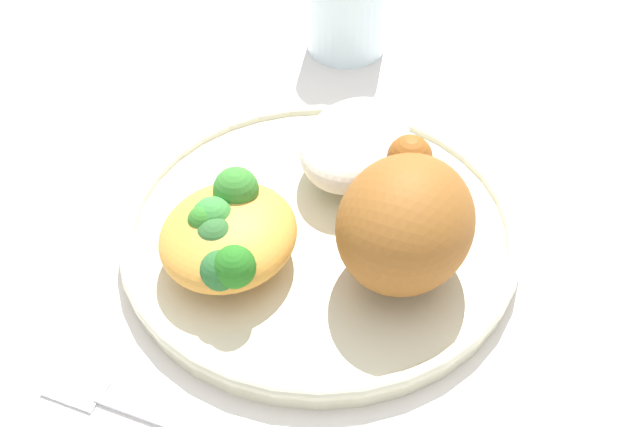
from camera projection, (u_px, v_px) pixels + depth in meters
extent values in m
plane|color=silver|center=(320.00, 244.00, 0.58)|extent=(2.00, 2.00, 0.00)
cylinder|color=beige|center=(320.00, 237.00, 0.57)|extent=(0.26, 0.26, 0.01)
torus|color=beige|center=(320.00, 229.00, 0.57)|extent=(0.27, 0.27, 0.01)
ellipsoid|color=#915621|center=(405.00, 224.00, 0.51)|extent=(0.10, 0.08, 0.08)
sphere|color=#97521B|center=(410.00, 157.00, 0.53)|extent=(0.03, 0.03, 0.03)
ellipsoid|color=silver|center=(350.00, 143.00, 0.59)|extent=(0.10, 0.07, 0.04)
ellipsoid|color=gold|center=(228.00, 235.00, 0.53)|extent=(0.09, 0.08, 0.04)
sphere|color=#2B672F|center=(220.00, 271.00, 0.50)|extent=(0.03, 0.03, 0.03)
sphere|color=#347F28|center=(203.00, 220.00, 0.52)|extent=(0.02, 0.02, 0.02)
sphere|color=#3A872F|center=(236.00, 190.00, 0.54)|extent=(0.03, 0.03, 0.03)
sphere|color=#3D903C|center=(213.00, 218.00, 0.53)|extent=(0.03, 0.03, 0.03)
sphere|color=#26711E|center=(234.00, 267.00, 0.50)|extent=(0.03, 0.03, 0.03)
sphere|color=#306B2C|center=(206.00, 239.00, 0.52)|extent=(0.02, 0.02, 0.02)
sphere|color=#336831|center=(215.00, 238.00, 0.52)|extent=(0.03, 0.03, 0.03)
cube|color=silver|center=(182.00, 426.00, 0.47)|extent=(0.01, 0.11, 0.01)
cube|color=silver|center=(75.00, 388.00, 0.49)|extent=(0.02, 0.03, 0.00)
cylinder|color=silver|center=(347.00, 1.00, 0.71)|extent=(0.07, 0.07, 0.09)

